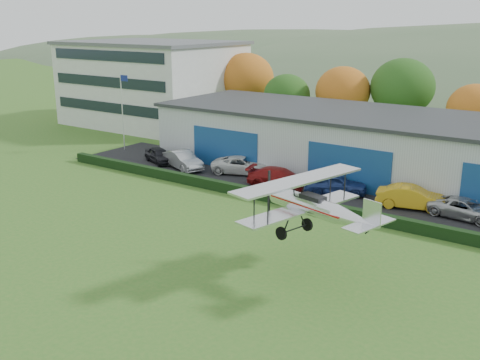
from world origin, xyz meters
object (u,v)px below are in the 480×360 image
Objects in this scene: flagpole at (123,104)px; car_5 at (412,197)px; biplane at (314,205)px; car_0 at (159,155)px; car_3 at (280,178)px; hangar at (378,145)px; office_block at (153,83)px; car_1 at (183,160)px; car_2 at (242,165)px; car_4 at (335,184)px; car_6 at (465,209)px.

car_5 is (30.48, -1.38, -3.92)m from flagpole.
car_5 is 14.22m from biplane.
car_3 is at bearing -68.23° from car_0.
hangar is at bearing 13.51° from flagpole.
office_block is at bearing 167.99° from hangar.
car_1 is (-14.96, -8.39, -1.80)m from hangar.
car_3 is at bearing -130.19° from car_2.
hangar is 9.82× the size of car_0.
office_block reaches higher than car_0.
flagpole reaches higher than car_4.
car_3 is (10.20, 0.07, -0.03)m from car_1.
flagpole is at bearing -166.49° from hangar.
car_6 is (3.68, 0.02, -0.14)m from car_5.
car_5 is (20.55, 1.04, 0.00)m from car_1.
office_block is at bearing 70.54° from car_1.
car_3 is 1.09× the size of car_5.
flagpole is at bearing 63.77° from car_4.
biplane is (19.84, -12.81, 3.17)m from car_1.
car_2 is 1.08× the size of car_5.
hangar is 25.68m from flagpole.
hangar is 1.97× the size of office_block.
office_block is 32.43m from car_3.
hangar is at bearing 57.85° from car_6.
car_4 is at bearing -92.65° from hangar.
biplane is at bearing -36.69° from office_block.
car_3 is at bearing 81.42° from car_5.
car_6 is at bearing -38.32° from hangar.
car_1 is 24.26m from car_6.
office_block is 4.17× the size of car_5.
biplane is at bearing -156.36° from car_2.
flagpole is at bearing 70.87° from car_3.
office_block is at bearing 38.38° from car_2.
car_4 is 9.62m from car_6.
hangar is at bearing -39.67° from car_1.
office_block reaches higher than car_1.
car_0 is at bearing 77.44° from car_2.
hangar is at bearing -12.01° from office_block.
biplane is (23.09, -13.23, 3.28)m from car_0.
office_block reaches higher than car_4.
flagpole reaches higher than car_6.
car_4 is at bearing -65.26° from car_1.
car_6 is at bearing -2.26° from flagpole.
car_2 is at bearing -58.00° from car_0.
flagpole is 1.50× the size of car_2.
office_block is 4.98× the size of car_0.
car_5 is at bearing -65.26° from car_0.
biplane reaches higher than car_0.
biplane is (-4.39, -13.87, 3.30)m from car_6.
car_5 is at bearing 101.54° from biplane.
office_block is 21.52m from car_0.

